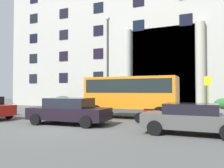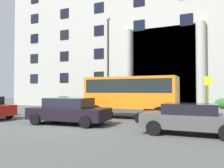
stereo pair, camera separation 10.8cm
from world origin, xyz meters
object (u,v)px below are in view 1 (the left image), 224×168
at_px(hedge_planter_east, 63,102).
at_px(orange_minibus, 131,94).
at_px(scooter_by_planter, 151,115).
at_px(lamppost_plaza_centre, 108,57).
at_px(bus_stop_sign, 208,93).
at_px(motorcycle_near_kerb, 79,113).
at_px(motorcycle_far_end, 5,109).
at_px(white_taxi_kerbside, 191,118).
at_px(hedge_planter_entrance_right, 156,103).
at_px(parked_coupe_end, 69,111).

bearing_deg(hedge_planter_east, orange_minibus, -29.20).
height_order(scooter_by_planter, lamppost_plaza_centre, lamppost_plaza_centre).
bearing_deg(bus_stop_sign, orange_minibus, -159.73).
distance_m(hedge_planter_east, scooter_by_planter, 13.78).
height_order(orange_minibus, motorcycle_near_kerb, orange_minibus).
relative_size(bus_stop_sign, hedge_planter_east, 1.35).
relative_size(bus_stop_sign, motorcycle_far_end, 1.40).
relative_size(orange_minibus, lamppost_plaza_centre, 0.75).
bearing_deg(white_taxi_kerbside, hedge_planter_entrance_right, 110.77).
bearing_deg(hedge_planter_east, white_taxi_kerbside, -35.48).
distance_m(motorcycle_far_end, lamppost_plaza_centre, 9.17).
height_order(hedge_planter_entrance_right, white_taxi_kerbside, hedge_planter_entrance_right).
bearing_deg(parked_coupe_end, white_taxi_kerbside, -7.14).
xyz_separation_m(bus_stop_sign, hedge_planter_east, (-14.42, 3.64, -1.10)).
bearing_deg(motorcycle_far_end, hedge_planter_east, 84.79).
bearing_deg(orange_minibus, parked_coupe_end, -119.02).
relative_size(orange_minibus, parked_coupe_end, 1.37).
height_order(scooter_by_planter, motorcycle_near_kerb, same).
bearing_deg(hedge_planter_east, parked_coupe_end, -52.00).
height_order(hedge_planter_east, lamppost_plaza_centre, lamppost_plaza_centre).
xyz_separation_m(motorcycle_near_kerb, lamppost_plaza_centre, (-0.64, 5.52, 4.33)).
relative_size(bus_stop_sign, hedge_planter_entrance_right, 1.49).
height_order(parked_coupe_end, lamppost_plaza_centre, lamppost_plaza_centre).
relative_size(parked_coupe_end, motorcycle_far_end, 2.27).
xyz_separation_m(motorcycle_far_end, scooter_by_planter, (11.39, 0.06, -0.00)).
bearing_deg(white_taxi_kerbside, orange_minibus, 132.27).
bearing_deg(motorcycle_far_end, scooter_by_planter, -6.31).
relative_size(orange_minibus, motorcycle_far_end, 3.10).
bearing_deg(bus_stop_sign, motorcycle_near_kerb, -149.55).
height_order(white_taxi_kerbside, lamppost_plaza_centre, lamppost_plaza_centre).
bearing_deg(white_taxi_kerbside, motorcycle_near_kerb, 162.54).
xyz_separation_m(orange_minibus, hedge_planter_entrance_right, (0.52, 4.88, -0.86)).
xyz_separation_m(parked_coupe_end, lamppost_plaza_centre, (-1.07, 7.19, 4.05)).
distance_m(white_taxi_kerbside, scooter_by_planter, 3.47).
bearing_deg(motorcycle_far_end, parked_coupe_end, -22.52).
bearing_deg(motorcycle_far_end, hedge_planter_entrance_right, 28.46).
xyz_separation_m(hedge_planter_entrance_right, white_taxi_kerbside, (3.80, -9.44, -0.11)).
relative_size(white_taxi_kerbside, lamppost_plaza_centre, 0.49).
bearing_deg(lamppost_plaza_centre, scooter_by_planter, -44.49).
bearing_deg(white_taxi_kerbside, bus_stop_sign, 84.82).
distance_m(bus_stop_sign, hedge_planter_east, 14.91).
xyz_separation_m(orange_minibus, white_taxi_kerbside, (4.32, -4.57, -0.97)).
xyz_separation_m(orange_minibus, motorcycle_far_end, (-9.47, -2.14, -1.20)).
xyz_separation_m(hedge_planter_east, scooter_by_planter, (11.58, -7.47, -0.17)).
bearing_deg(parked_coupe_end, hedge_planter_east, 123.86).
bearing_deg(motorcycle_near_kerb, bus_stop_sign, 23.76).
height_order(parked_coupe_end, motorcycle_near_kerb, parked_coupe_end).
relative_size(orange_minibus, motorcycle_near_kerb, 3.03).
xyz_separation_m(hedge_planter_entrance_right, lamppost_plaza_centre, (-3.73, -1.91, 4.00)).
distance_m(hedge_planter_entrance_right, scooter_by_planter, 7.10).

